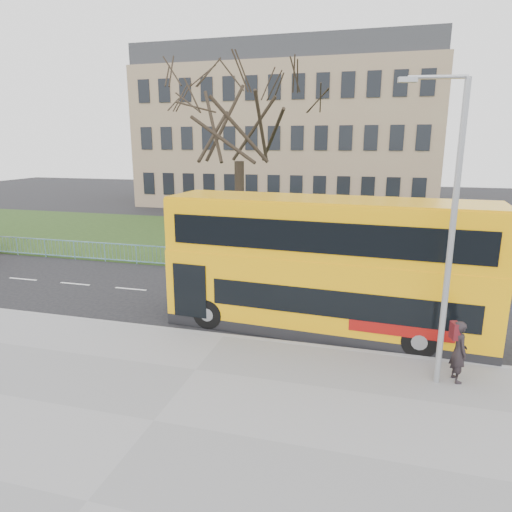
# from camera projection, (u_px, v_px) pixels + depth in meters

# --- Properties ---
(ground) EXTENTS (120.00, 120.00, 0.00)m
(ground) POSITION_uv_depth(u_px,v_px,m) (238.00, 322.00, 17.31)
(ground) COLOR black
(ground) RESTS_ON ground
(pavement) EXTENTS (80.00, 10.50, 0.12)m
(pavement) POSITION_uv_depth(u_px,v_px,m) (154.00, 423.00, 10.98)
(pavement) COLOR slate
(pavement) RESTS_ON ground
(kerb) EXTENTS (80.00, 0.20, 0.14)m
(kerb) POSITION_uv_depth(u_px,v_px,m) (224.00, 336.00, 15.84)
(kerb) COLOR gray
(kerb) RESTS_ON ground
(grass_verge) EXTENTS (80.00, 15.40, 0.08)m
(grass_verge) POSITION_uv_depth(u_px,v_px,m) (301.00, 243.00, 30.69)
(grass_verge) COLOR #1F3413
(grass_verge) RESTS_ON ground
(guard_railing) EXTENTS (40.00, 0.12, 1.10)m
(guard_railing) POSITION_uv_depth(u_px,v_px,m) (276.00, 264.00, 23.35)
(guard_railing) COLOR #6BA1BF
(guard_railing) RESTS_ON ground
(bare_tree) EXTENTS (9.16, 9.16, 13.08)m
(bare_tree) POSITION_uv_depth(u_px,v_px,m) (239.00, 142.00, 25.83)
(bare_tree) COLOR black
(bare_tree) RESTS_ON grass_verge
(civic_building) EXTENTS (30.00, 15.00, 14.00)m
(civic_building) POSITION_uv_depth(u_px,v_px,m) (290.00, 139.00, 49.65)
(civic_building) COLOR #8F735A
(civic_building) RESTS_ON ground
(yellow_bus) EXTENTS (11.38, 3.39, 4.70)m
(yellow_bus) POSITION_uv_depth(u_px,v_px,m) (325.00, 263.00, 15.97)
(yellow_bus) COLOR #F4A80A
(yellow_bus) RESTS_ON ground
(pedestrian) EXTENTS (0.58, 0.73, 1.77)m
(pedestrian) POSITION_uv_depth(u_px,v_px,m) (459.00, 351.00, 12.60)
(pedestrian) COLOR black
(pedestrian) RESTS_ON pavement
(street_lamp) EXTENTS (1.70, 0.42, 8.07)m
(street_lamp) POSITION_uv_depth(u_px,v_px,m) (449.00, 226.00, 11.69)
(street_lamp) COLOR #93969B
(street_lamp) RESTS_ON pavement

